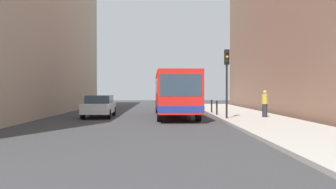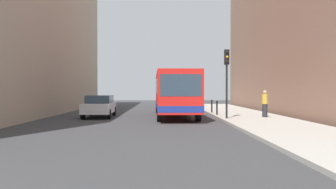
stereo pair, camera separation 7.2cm
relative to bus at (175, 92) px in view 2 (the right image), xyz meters
name	(u,v)px [view 2 (the right image)]	position (x,y,z in m)	size (l,w,h in m)	color
ground_plane	(167,119)	(-0.57, -2.27, -1.73)	(80.00, 80.00, 0.00)	#38383A
sidewalk	(252,118)	(4.83, -2.27, -1.65)	(4.40, 40.00, 0.15)	#ADA89E
building_left	(10,15)	(-12.07, 1.73, 5.61)	(7.00, 32.00, 14.67)	#B2A38C
building_right	(319,2)	(10.93, 1.73, 6.69)	(7.00, 32.00, 16.83)	#936B56
bus	(175,92)	(0.00, 0.00, 0.00)	(2.79, 11.08, 3.00)	red
car_beside_bus	(100,106)	(-5.09, -0.66, -0.94)	(1.96, 4.45, 1.48)	silver
car_behind_bus	(173,100)	(0.29, 10.73, -0.94)	(1.92, 4.43, 1.48)	#A5A8AD
traffic_light	(227,70)	(2.98, -3.56, 1.28)	(0.28, 0.33, 4.10)	black
bollard_near	(217,108)	(2.88, -0.56, -1.10)	(0.11, 0.11, 0.95)	black
bollard_mid	(212,106)	(2.88, 1.86, -1.10)	(0.11, 0.11, 0.95)	black
pedestrian_near_signal	(265,104)	(5.53, -2.68, -0.74)	(0.38, 0.38, 1.67)	#26262D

